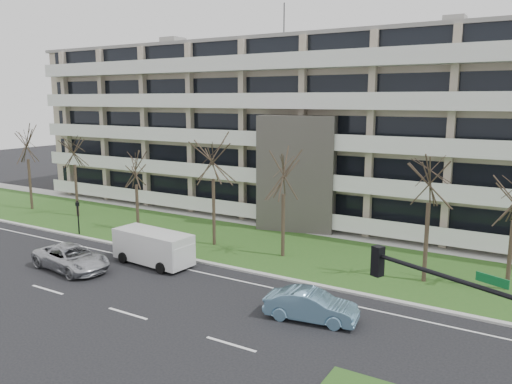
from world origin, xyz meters
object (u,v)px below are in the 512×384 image
Objects in this scene: traffic_signal at (466,345)px; pedestrian_signal at (78,213)px; white_van at (154,245)px; silver_pickup at (71,258)px; blue_sedan at (311,306)px.

traffic_signal reaches higher than pedestrian_signal.
white_van is 2.09× the size of pedestrian_signal.
traffic_signal is (23.01, -5.81, 3.08)m from silver_pickup.
silver_pickup is 2.02× the size of pedestrian_signal.
white_van is 9.93m from pedestrian_signal.
pedestrian_signal is (-21.52, 4.61, 0.98)m from blue_sedan.
traffic_signal is 31.30m from pedestrian_signal.
traffic_signal reaches higher than blue_sedan.
silver_pickup is at bearing -41.14° from pedestrian_signal.
blue_sedan is at bearing -10.40° from pedestrian_signal.
white_van reaches higher than blue_sedan.
blue_sedan is 0.74× the size of traffic_signal.
traffic_signal is (7.55, -6.81, 3.11)m from blue_sedan.
silver_pickup is 15.49m from blue_sedan.
silver_pickup is at bearing -132.17° from white_van.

